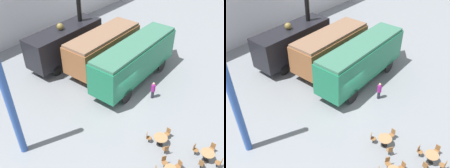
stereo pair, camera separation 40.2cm
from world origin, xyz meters
The scene contains 18 objects.
ground_plane centered at (0.00, 0.00, 0.00)m, with size 80.00×80.00×0.00m, color gray.
backdrop_wall centered at (0.00, 15.43, 4.50)m, with size 44.00×0.15×9.00m.
steam_locomotive centered at (1.73, 8.35, 2.13)m, with size 8.06×2.52×5.87m.
passenger_coach_wooden centered at (3.09, 4.68, 2.19)m, with size 7.99×2.81×3.60m.
streamlined_locomotive centered at (3.73, 1.06, 2.30)m, with size 11.56×2.53×3.81m.
cafe_table_mid centered at (-1.58, -7.30, 0.60)m, with size 0.84×0.84×0.78m.
cafe_table_far centered at (-2.18, -4.39, 0.57)m, with size 0.92×0.92×0.71m.
cafe_chair_0 centered at (-3.28, -6.22, 0.51)m, with size 0.39×0.37×0.87m.
cafe_chair_1 centered at (-3.55, -5.39, 0.51)m, with size 0.40×0.40×0.87m.
cafe_chair_5 centered at (-2.37, -7.25, 0.51)m, with size 0.36×0.36×0.87m.
cafe_chair_6 centered at (-1.63, -8.09, 0.51)m, with size 0.36×0.36×0.87m.
cafe_chair_7 centered at (-0.79, -7.35, 0.51)m, with size 0.36×0.36×0.87m.
cafe_chair_8 centered at (-1.53, -6.51, 0.51)m, with size 0.36×0.36×0.87m.
cafe_chair_9 centered at (-1.36, -4.49, 0.51)m, with size 0.37×0.36×0.87m.
cafe_chair_10 centered at (-2.50, -3.62, 0.51)m, with size 0.38×0.40×0.87m.
cafe_chair_11 centered at (-2.68, -5.05, 0.51)m, with size 0.40×0.40×0.87m.
visitor_person centered at (1.82, -1.49, 0.82)m, with size 0.34×0.34×1.53m.
support_pillar centered at (-8.00, 2.45, 4.00)m, with size 0.44×0.44×8.00m.
Camera 1 is at (-12.89, -8.57, 13.25)m, focal length 40.00 mm.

